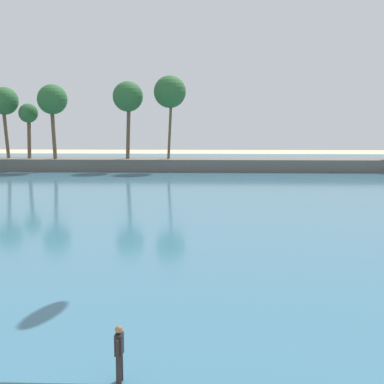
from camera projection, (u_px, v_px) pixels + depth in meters
sea at (193, 179)px, 65.16m from camera, size 220.00×102.90×0.06m
palm_headland at (176, 145)px, 75.92m from camera, size 94.74×6.71×13.54m
person_at_waterline at (119, 353)px, 14.21m from camera, size 0.21×0.55×1.67m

